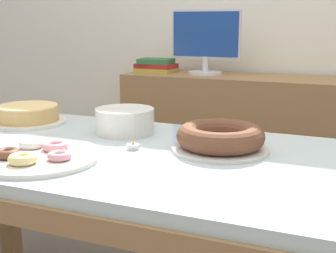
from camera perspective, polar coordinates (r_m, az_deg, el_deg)
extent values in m
cube|color=silver|center=(1.46, -3.82, -3.66)|extent=(1.82, 0.81, 0.04)
cube|color=olive|center=(1.17, -12.40, -10.71)|extent=(1.85, 0.08, 0.06)
cube|color=olive|center=(1.81, 1.66, -1.99)|extent=(1.85, 0.08, 0.06)
cube|color=olive|center=(2.34, -18.95, -7.90)|extent=(0.07, 0.07, 0.68)
cube|color=olive|center=(2.83, 9.31, -2.26)|extent=(1.44, 0.44, 0.83)
cylinder|color=silver|center=(2.83, 4.55, 6.53)|extent=(0.20, 0.20, 0.02)
cylinder|color=silver|center=(2.82, 4.57, 7.60)|extent=(0.04, 0.04, 0.09)
cube|color=silver|center=(2.81, 4.63, 11.16)|extent=(0.42, 0.02, 0.28)
cube|color=navy|center=(2.80, 4.55, 11.15)|extent=(0.40, 0.00, 0.26)
cube|color=#B29933|center=(2.94, -1.45, 6.90)|extent=(0.24, 0.18, 0.02)
cube|color=maroon|center=(2.94, -1.45, 7.41)|extent=(0.24, 0.17, 0.03)
cube|color=#2D6638|center=(2.94, -1.46, 7.98)|extent=(0.22, 0.19, 0.03)
cylinder|color=silver|center=(1.92, -16.67, 0.54)|extent=(0.30, 0.30, 0.01)
cylinder|color=tan|center=(1.91, -16.73, 1.52)|extent=(0.24, 0.24, 0.05)
cylinder|color=#F4CA7D|center=(1.91, -16.79, 2.41)|extent=(0.23, 0.23, 0.01)
cylinder|color=silver|center=(1.46, 6.38, -2.72)|extent=(0.30, 0.30, 0.01)
torus|color=brown|center=(1.45, 6.41, -1.16)|extent=(0.27, 0.27, 0.07)
cylinder|color=silver|center=(1.40, -15.67, -3.69)|extent=(0.36, 0.36, 0.01)
torus|color=pink|center=(1.34, -13.10, -3.50)|extent=(0.07, 0.07, 0.02)
torus|color=pink|center=(1.45, -13.60, -2.33)|extent=(0.08, 0.08, 0.02)
torus|color=white|center=(1.49, -16.38, -2.04)|extent=(0.07, 0.07, 0.03)
torus|color=brown|center=(1.40, -18.97, -3.10)|extent=(0.07, 0.07, 0.03)
torus|color=#EAD184|center=(1.33, -17.28, -3.77)|extent=(0.08, 0.08, 0.03)
cylinder|color=silver|center=(1.68, -5.26, -0.65)|extent=(0.21, 0.21, 0.01)
cylinder|color=silver|center=(1.68, -5.27, -0.32)|extent=(0.21, 0.21, 0.01)
cylinder|color=silver|center=(1.68, -5.27, 0.02)|extent=(0.21, 0.21, 0.01)
cylinder|color=silver|center=(1.68, -5.28, 0.35)|extent=(0.21, 0.21, 0.01)
cylinder|color=silver|center=(1.67, -5.29, 0.68)|extent=(0.21, 0.21, 0.01)
cylinder|color=silver|center=(1.67, -5.29, 1.02)|extent=(0.21, 0.21, 0.01)
cylinder|color=silver|center=(1.67, -5.30, 1.35)|extent=(0.21, 0.21, 0.01)
cylinder|color=silver|center=(1.67, -5.31, 1.69)|extent=(0.21, 0.21, 0.01)
cylinder|color=silver|center=(1.67, -5.31, 2.03)|extent=(0.21, 0.21, 0.01)
cylinder|color=silver|center=(1.47, -4.28, -2.48)|extent=(0.04, 0.04, 0.02)
cylinder|color=white|center=(1.47, -4.28, -2.26)|extent=(0.03, 0.03, 0.00)
cone|color=#F9B74C|center=(1.46, -4.29, -1.77)|extent=(0.01, 0.01, 0.02)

